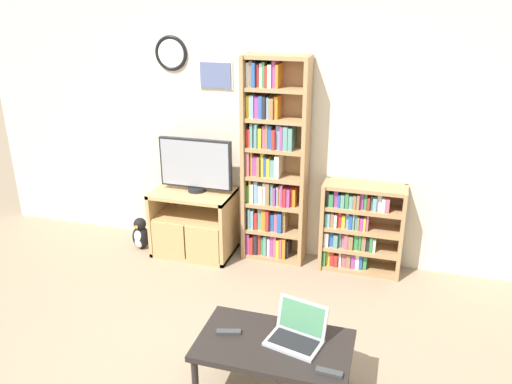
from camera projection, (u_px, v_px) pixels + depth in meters
The scene contains 11 objects.
ground_plane at pixel (211, 373), 3.51m from camera, with size 18.00×18.00×0.00m, color gray.
wall_back at pixel (280, 128), 4.80m from camera, with size 6.43×0.09×2.60m.
tv_stand at pixel (193, 223), 5.07m from camera, with size 0.80×0.51×0.67m.
television at pixel (196, 165), 4.88m from camera, with size 0.74×0.18×0.54m.
bookshelf_tall at pixel (272, 166), 4.78m from camera, with size 0.61×0.27×2.00m.
bookshelf_short at pixel (357, 227), 4.74m from camera, with size 0.76×0.29×0.87m.
coffee_table at pixel (274, 348), 3.19m from camera, with size 0.98×0.57×0.42m.
laptop at pixel (297, 332), 3.18m from camera, with size 0.39×0.34×0.24m.
remote_near_laptop at pixel (229, 332), 3.26m from camera, with size 0.17×0.08×0.02m.
remote_far_from_laptop at pixel (329, 372), 2.91m from camera, with size 0.16×0.05×0.02m.
penguin_figurine at pixel (141, 235), 5.22m from camera, with size 0.18×0.17×0.34m.
Camera 1 is at (1.10, -2.60, 2.46)m, focal length 35.00 mm.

